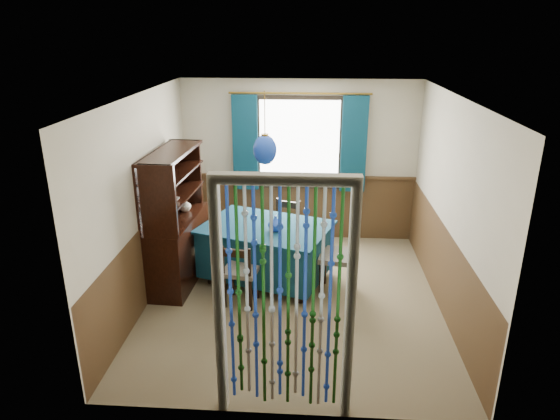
# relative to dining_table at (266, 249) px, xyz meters

# --- Properties ---
(floor) EXTENTS (4.00, 4.00, 0.00)m
(floor) POSITION_rel_dining_table_xyz_m (0.38, -0.49, -0.45)
(floor) COLOR brown
(floor) RESTS_ON ground
(ceiling) EXTENTS (4.00, 4.00, 0.00)m
(ceiling) POSITION_rel_dining_table_xyz_m (0.38, -0.49, 2.05)
(ceiling) COLOR silver
(ceiling) RESTS_ON ground
(wall_back) EXTENTS (3.60, 0.00, 3.60)m
(wall_back) POSITION_rel_dining_table_xyz_m (0.38, 1.51, 0.80)
(wall_back) COLOR #BFB59C
(wall_back) RESTS_ON ground
(wall_front) EXTENTS (3.60, 0.00, 3.60)m
(wall_front) POSITION_rel_dining_table_xyz_m (0.38, -2.49, 0.80)
(wall_front) COLOR #BFB59C
(wall_front) RESTS_ON ground
(wall_left) EXTENTS (0.00, 4.00, 4.00)m
(wall_left) POSITION_rel_dining_table_xyz_m (-1.42, -0.49, 0.80)
(wall_left) COLOR #BFB59C
(wall_left) RESTS_ON ground
(wall_right) EXTENTS (0.00, 4.00, 4.00)m
(wall_right) POSITION_rel_dining_table_xyz_m (2.18, -0.49, 0.80)
(wall_right) COLOR #BFB59C
(wall_right) RESTS_ON ground
(wainscot_back) EXTENTS (3.60, 0.00, 3.60)m
(wainscot_back) POSITION_rel_dining_table_xyz_m (0.38, 1.49, 0.05)
(wainscot_back) COLOR #47301B
(wainscot_back) RESTS_ON ground
(wainscot_front) EXTENTS (3.60, 0.00, 3.60)m
(wainscot_front) POSITION_rel_dining_table_xyz_m (0.38, -2.48, 0.05)
(wainscot_front) COLOR #47301B
(wainscot_front) RESTS_ON ground
(wainscot_left) EXTENTS (0.00, 4.00, 4.00)m
(wainscot_left) POSITION_rel_dining_table_xyz_m (-1.40, -0.49, 0.05)
(wainscot_left) COLOR #47301B
(wainscot_left) RESTS_ON ground
(wainscot_right) EXTENTS (0.00, 4.00, 4.00)m
(wainscot_right) POSITION_rel_dining_table_xyz_m (2.17, -0.49, 0.05)
(wainscot_right) COLOR #47301B
(wainscot_right) RESTS_ON ground
(window) EXTENTS (1.32, 0.12, 1.42)m
(window) POSITION_rel_dining_table_xyz_m (0.38, 1.46, 1.10)
(window) COLOR black
(window) RESTS_ON wall_back
(doorway) EXTENTS (1.16, 0.12, 2.18)m
(doorway) POSITION_rel_dining_table_xyz_m (0.38, -2.43, 0.60)
(doorway) COLOR silver
(doorway) RESTS_ON ground
(dining_table) EXTENTS (1.88, 1.57, 0.77)m
(dining_table) POSITION_rel_dining_table_xyz_m (0.00, 0.00, 0.00)
(dining_table) COLOR #0D3346
(dining_table) RESTS_ON floor
(chair_near) EXTENTS (0.46, 0.45, 0.82)m
(chair_near) POSITION_rel_dining_table_xyz_m (-0.26, -0.66, -0.01)
(chair_near) COLOR black
(chair_near) RESTS_ON floor
(chair_far) EXTENTS (0.52, 0.50, 0.85)m
(chair_far) POSITION_rel_dining_table_xyz_m (0.20, 0.72, 0.00)
(chair_far) COLOR black
(chair_far) RESTS_ON floor
(chair_left) EXTENTS (0.53, 0.53, 0.81)m
(chair_left) POSITION_rel_dining_table_xyz_m (-0.89, 0.29, -0.01)
(chair_left) COLOR black
(chair_left) RESTS_ON floor
(chair_right) EXTENTS (0.51, 0.53, 0.94)m
(chair_right) POSITION_rel_dining_table_xyz_m (0.96, -0.30, 0.05)
(chair_right) COLOR black
(chair_right) RESTS_ON floor
(sideboard) EXTENTS (0.55, 1.38, 1.77)m
(sideboard) POSITION_rel_dining_table_xyz_m (-1.17, -0.09, 0.17)
(sideboard) COLOR black
(sideboard) RESTS_ON floor
(pendant_lamp) EXTENTS (0.30, 0.30, 0.90)m
(pendant_lamp) POSITION_rel_dining_table_xyz_m (0.00, -0.00, 1.34)
(pendant_lamp) COLOR olive
(pendant_lamp) RESTS_ON ceiling
(vase_table) EXTENTS (0.22, 0.22, 0.18)m
(vase_table) POSITION_rel_dining_table_xyz_m (0.14, -0.14, 0.42)
(vase_table) COLOR #163697
(vase_table) RESTS_ON dining_table
(bowl_shelf) EXTENTS (0.21, 0.21, 0.05)m
(bowl_shelf) POSITION_rel_dining_table_xyz_m (-1.10, -0.38, 0.79)
(bowl_shelf) COLOR beige
(bowl_shelf) RESTS_ON sideboard
(vase_sideboard) EXTENTS (0.23, 0.23, 0.19)m
(vase_sideboard) POSITION_rel_dining_table_xyz_m (-1.10, 0.19, 0.53)
(vase_sideboard) COLOR beige
(vase_sideboard) RESTS_ON sideboard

